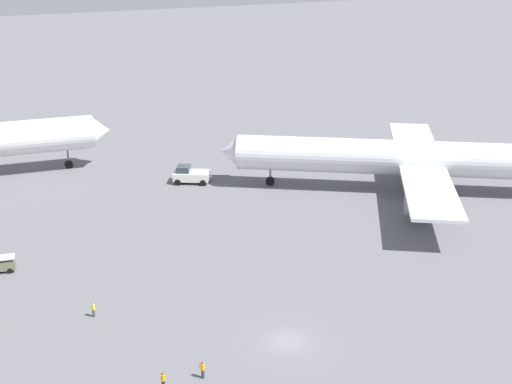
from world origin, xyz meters
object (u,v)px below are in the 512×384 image
(airliner_being_pushed, at_px, (408,159))
(ground_crew_marshaller_foreground, at_px, (93,309))
(gse_baggage_cart_near_cluster, at_px, (2,264))
(pushback_tug, at_px, (190,175))
(ground_crew_ramp_agent_by_cones, at_px, (163,380))
(ground_crew_wing_walker_right, at_px, (203,370))

(airliner_being_pushed, distance_m, ground_crew_marshaller_foreground, 51.69)
(gse_baggage_cart_near_cluster, bearing_deg, pushback_tug, 31.93)
(ground_crew_marshaller_foreground, bearing_deg, pushback_tug, 54.78)
(airliner_being_pushed, xyz_separation_m, gse_baggage_cart_near_cluster, (-55.79, -0.85, -4.03))
(gse_baggage_cart_near_cluster, xyz_separation_m, ground_crew_ramp_agent_by_cones, (8.65, -27.94, -0.05))
(pushback_tug, distance_m, ground_crew_ramp_agent_by_cones, 50.60)
(pushback_tug, height_order, ground_crew_wing_walker_right, pushback_tug)
(airliner_being_pushed, height_order, pushback_tug, airliner_being_pushed)
(pushback_tug, height_order, ground_crew_ramp_agent_by_cones, pushback_tug)
(gse_baggage_cart_near_cluster, distance_m, ground_crew_wing_walker_right, 30.51)
(pushback_tug, relative_size, gse_baggage_cart_near_cluster, 2.70)
(ground_crew_ramp_agent_by_cones, bearing_deg, airliner_being_pushed, 31.41)
(airliner_being_pushed, bearing_deg, ground_crew_ramp_agent_by_cones, -148.59)
(ground_crew_ramp_agent_by_cones, distance_m, ground_crew_wing_walker_right, 3.44)
(ground_crew_ramp_agent_by_cones, bearing_deg, gse_baggage_cart_near_cluster, 107.20)
(ground_crew_marshaller_foreground, xyz_separation_m, ground_crew_wing_walker_right, (5.62, -13.93, 0.01))
(ground_crew_marshaller_foreground, height_order, ground_crew_wing_walker_right, ground_crew_wing_walker_right)
(ground_crew_ramp_agent_by_cones, height_order, ground_crew_wing_walker_right, ground_crew_ramp_agent_by_cones)
(ground_crew_wing_walker_right, bearing_deg, ground_crew_ramp_agent_by_cones, 178.87)
(ground_crew_marshaller_foreground, bearing_deg, airliner_being_pushed, 16.84)
(ground_crew_marshaller_foreground, bearing_deg, ground_crew_ramp_agent_by_cones, -81.06)
(airliner_being_pushed, xyz_separation_m, ground_crew_wing_walker_right, (-43.70, -28.86, -4.08))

